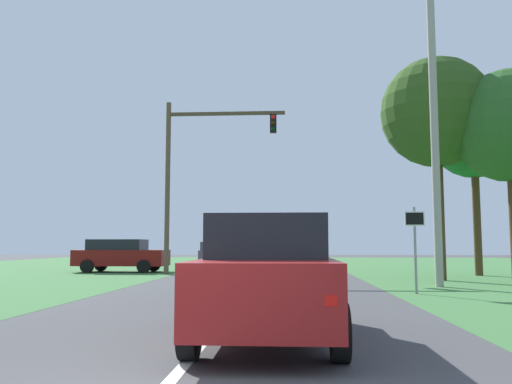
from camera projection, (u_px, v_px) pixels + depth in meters
name	position (u px, v px, depth m)	size (l,w,h in m)	color
ground_plane	(246.00, 294.00, 15.66)	(120.00, 120.00, 0.00)	#424244
red_suv_near	(269.00, 274.00, 8.33)	(2.13, 4.99, 1.87)	maroon
pickup_truck_lead	(249.00, 261.00, 14.84)	(2.25, 5.46, 1.89)	#4C515B
traffic_light	(195.00, 163.00, 26.36)	(5.94, 0.40, 8.54)	brown
keep_moving_sign	(415.00, 238.00, 15.85)	(0.60, 0.09, 2.57)	gray
oak_tree_right	(474.00, 136.00, 25.62)	(4.08, 4.08, 8.71)	#4C351E
crossing_suv_far	(121.00, 255.00, 28.19)	(4.81, 2.24, 1.72)	maroon
utility_pole_right	(435.00, 137.00, 18.81)	(0.28, 0.28, 10.45)	#9E998E
extra_tree_1	(510.00, 126.00, 20.96)	(4.45, 4.45, 8.35)	#4C351E
extra_tree_2	(436.00, 113.00, 22.24)	(4.60, 4.60, 9.26)	#4C351E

